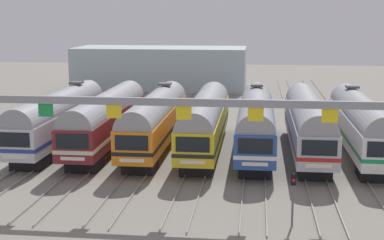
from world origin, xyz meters
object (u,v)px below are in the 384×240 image
(commuter_train_stainless, at_px, (308,122))
(commuter_train_silver, at_px, (59,117))
(catenary_gantry, at_px, (184,116))
(yard_signal_mast, at_px, (293,189))
(commuter_train_white, at_px, (361,123))
(commuter_train_orange, at_px, (155,119))
(commuter_train_maroon, at_px, (107,118))
(commuter_train_blue, at_px, (256,121))
(commuter_train_yellow, at_px, (205,120))

(commuter_train_stainless, bearing_deg, commuter_train_silver, 179.99)
(catenary_gantry, xyz_separation_m, yard_signal_mast, (6.21, -2.64, -3.36))
(commuter_train_silver, bearing_deg, commuter_train_white, 0.00)
(commuter_train_orange, distance_m, yard_signal_mast, 19.19)
(commuter_train_silver, bearing_deg, commuter_train_maroon, -0.06)
(commuter_train_blue, bearing_deg, yard_signal_mast, -82.69)
(commuter_train_orange, xyz_separation_m, yard_signal_mast, (10.36, -16.14, -0.61))
(commuter_train_blue, bearing_deg, commuter_train_white, 0.00)
(commuter_train_silver, distance_m, commuter_train_orange, 8.28)
(commuter_train_yellow, distance_m, commuter_train_stainless, 8.28)
(commuter_train_blue, relative_size, yard_signal_mast, 6.08)
(commuter_train_maroon, bearing_deg, commuter_train_blue, 0.02)
(commuter_train_maroon, relative_size, commuter_train_stainless, 1.00)
(commuter_train_silver, relative_size, commuter_train_white, 1.00)
(commuter_train_yellow, distance_m, yard_signal_mast, 17.30)
(commuter_train_orange, distance_m, commuter_train_yellow, 4.14)
(commuter_train_stainless, bearing_deg, commuter_train_blue, 179.94)
(commuter_train_yellow, xyz_separation_m, commuter_train_white, (12.43, 0.00, 0.00))
(catenary_gantry, bearing_deg, yard_signal_mast, -23.02)
(commuter_train_yellow, relative_size, commuter_train_stainless, 1.00)
(commuter_train_white, distance_m, catenary_gantry, 18.55)
(commuter_train_orange, xyz_separation_m, commuter_train_stainless, (12.43, -0.00, -0.00))
(commuter_train_white, xyz_separation_m, yard_signal_mast, (-6.21, -16.14, -0.61))
(yard_signal_mast, bearing_deg, commuter_train_silver, 139.11)
(commuter_train_silver, distance_m, commuter_train_yellow, 12.43)
(commuter_train_blue, height_order, catenary_gantry, catenary_gantry)
(commuter_train_stainless, distance_m, yard_signal_mast, 16.28)
(commuter_train_silver, height_order, catenary_gantry, catenary_gantry)
(commuter_train_yellow, relative_size, yard_signal_mast, 6.08)
(commuter_train_silver, bearing_deg, catenary_gantry, -47.37)
(commuter_train_yellow, relative_size, commuter_train_white, 1.00)
(commuter_train_silver, height_order, commuter_train_yellow, commuter_train_silver)
(commuter_train_yellow, height_order, commuter_train_white, commuter_train_white)
(yard_signal_mast, bearing_deg, catenary_gantry, 156.98)
(catenary_gantry, height_order, yard_signal_mast, catenary_gantry)
(commuter_train_yellow, xyz_separation_m, yard_signal_mast, (6.21, -16.13, -0.61))
(commuter_train_stainless, height_order, yard_signal_mast, commuter_train_stainless)
(commuter_train_silver, xyz_separation_m, commuter_train_white, (24.85, 0.00, 0.00))
(commuter_train_white, bearing_deg, commuter_train_yellow, -179.98)
(commuter_train_silver, bearing_deg, commuter_train_yellow, -0.02)
(commuter_train_orange, relative_size, yard_signal_mast, 6.08)
(commuter_train_blue, relative_size, commuter_train_white, 1.00)
(commuter_train_yellow, height_order, commuter_train_stainless, same)
(commuter_train_blue, distance_m, commuter_train_stainless, 4.14)
(commuter_train_orange, height_order, commuter_train_white, same)
(commuter_train_blue, bearing_deg, commuter_train_yellow, -179.94)
(commuter_train_blue, distance_m, catenary_gantry, 14.39)
(commuter_train_orange, relative_size, commuter_train_stainless, 1.00)
(commuter_train_stainless, xyz_separation_m, catenary_gantry, (-8.28, -13.49, 2.75))
(commuter_train_silver, relative_size, commuter_train_yellow, 1.00)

